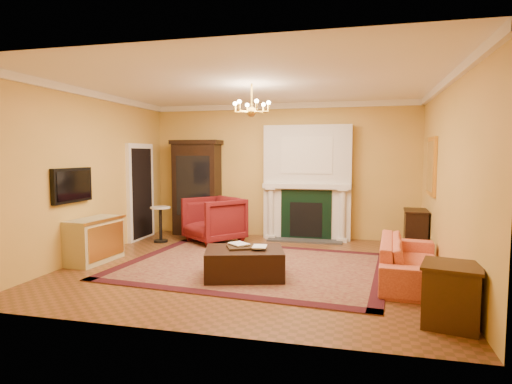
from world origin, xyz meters
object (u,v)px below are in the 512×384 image
(coral_sofa, at_px, (410,253))
(end_table, at_px, (451,296))
(leather_ottoman, at_px, (244,263))
(console_table, at_px, (415,232))
(china_cabinet, at_px, (197,190))
(commode, at_px, (94,240))
(pedestal_table, at_px, (161,222))
(wingback_armchair, at_px, (214,218))

(coral_sofa, distance_m, end_table, 1.68)
(coral_sofa, distance_m, leather_ottoman, 2.46)
(coral_sofa, bearing_deg, console_table, -4.75)
(china_cabinet, bearing_deg, commode, -103.99)
(pedestal_table, distance_m, console_table, 5.18)
(commode, bearing_deg, coral_sofa, 6.05)
(pedestal_table, bearing_deg, commode, -100.59)
(end_table, relative_size, leather_ottoman, 0.56)
(wingback_armchair, xyz_separation_m, end_table, (3.99, -3.60, -0.21))
(china_cabinet, bearing_deg, pedestal_table, -111.89)
(wingback_armchair, bearing_deg, end_table, -3.68)
(console_table, bearing_deg, leather_ottoman, -134.75)
(wingback_armchair, bearing_deg, leather_ottoman, -22.67)
(china_cabinet, distance_m, commode, 3.03)
(china_cabinet, relative_size, console_table, 2.69)
(wingback_armchair, relative_size, pedestal_table, 1.40)
(wingback_armchair, bearing_deg, commode, -86.70)
(commode, distance_m, leather_ottoman, 2.81)
(commode, xyz_separation_m, coral_sofa, (5.20, 0.14, 0.03))
(coral_sofa, relative_size, end_table, 3.25)
(china_cabinet, relative_size, end_table, 3.23)
(commode, height_order, console_table, console_table)
(china_cabinet, distance_m, coral_sofa, 5.23)
(wingback_armchair, xyz_separation_m, pedestal_table, (-1.12, -0.24, -0.09))
(commode, relative_size, console_table, 1.32)
(coral_sofa, relative_size, leather_ottoman, 1.82)
(pedestal_table, bearing_deg, end_table, -33.39)
(china_cabinet, xyz_separation_m, console_table, (4.73, -0.69, -0.66))
(china_cabinet, relative_size, wingback_armchair, 1.98)
(pedestal_table, relative_size, leather_ottoman, 0.65)
(commode, height_order, end_table, commode)
(end_table, height_order, leather_ottoman, end_table)
(wingback_armchair, bearing_deg, coral_sofa, 10.95)
(coral_sofa, xyz_separation_m, console_table, (0.31, 2.02, -0.02))
(end_table, xyz_separation_m, leather_ottoman, (-2.66, 1.21, -0.09))
(end_table, relative_size, console_table, 0.83)
(wingback_armchair, relative_size, leather_ottoman, 0.92)
(end_table, bearing_deg, commode, 164.38)
(coral_sofa, relative_size, console_table, 2.71)
(commode, bearing_deg, wingback_armchair, 59.38)
(china_cabinet, distance_m, console_table, 4.83)
(china_cabinet, xyz_separation_m, end_table, (4.67, -4.38, -0.72))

